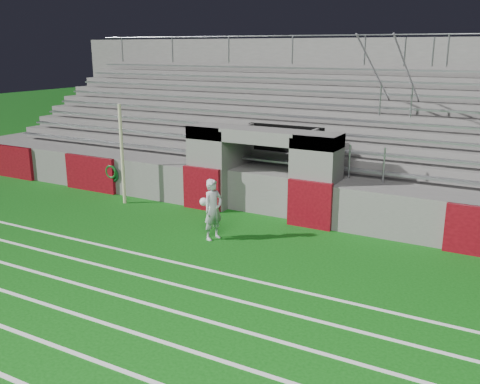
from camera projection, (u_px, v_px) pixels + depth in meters
The scene contains 6 objects.
ground at pixel (199, 249), 13.51m from camera, with size 90.00×90.00×0.00m, color #0C4C0E.
field_post at pixel (122, 155), 17.10m from camera, with size 0.11×0.11×3.22m, color beige.
field_markings at pixel (41, 341), 9.29m from camera, with size 28.00×8.09×0.01m.
stadium_structure at pixel (316, 143), 19.85m from camera, with size 26.00×8.48×5.42m.
goalkeeper_with_ball at pixel (213, 209), 14.04m from camera, with size 0.62×0.68×1.64m.
hose_coil at pixel (112, 173), 18.35m from camera, with size 0.53×0.15×0.62m.
Camera 1 is at (7.06, -10.56, 4.94)m, focal length 40.00 mm.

